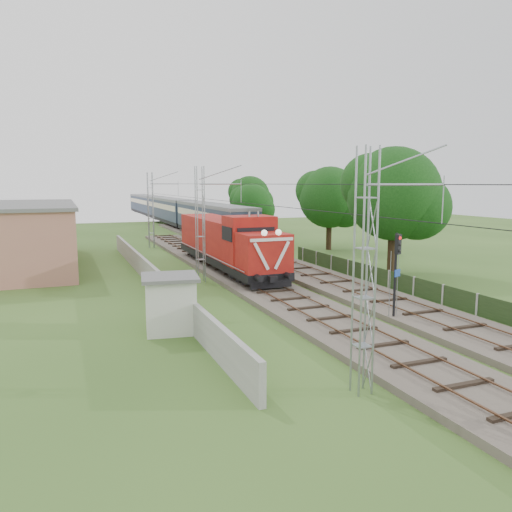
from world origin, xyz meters
name	(u,v)px	position (x,y,z in m)	size (l,w,h in m)	color
ground	(323,321)	(0.00, 0.00, 0.00)	(140.00, 140.00, 0.00)	#375720
track_main	(268,290)	(0.00, 7.00, 0.18)	(4.20, 70.00, 0.45)	#6B6054
track_side	(263,258)	(5.00, 20.00, 0.18)	(4.20, 80.00, 0.45)	#6B6054
catenary	(201,224)	(-2.95, 12.00, 4.05)	(3.31, 70.00, 8.00)	gray
boundary_wall	(151,275)	(-6.50, 12.00, 0.75)	(0.25, 40.00, 1.50)	#9E9E99
station_building	(22,235)	(-15.00, 24.00, 2.63)	(8.40, 20.40, 5.22)	#B0725F
fence	(414,286)	(8.00, 3.00, 0.60)	(0.12, 32.00, 1.20)	black
locomotive	(227,242)	(0.00, 15.30, 2.33)	(3.15, 18.01, 4.57)	black
coach_rake	(170,209)	(5.00, 60.82, 2.68)	(3.27, 72.95, 3.78)	black
signal_post	(397,262)	(3.22, -1.47, 3.06)	(0.46, 0.38, 4.46)	black
relay_hut	(170,303)	(-7.40, 1.16, 1.33)	(2.89, 2.89, 2.64)	silver
tree_a	(395,195)	(11.60, 10.08, 5.99)	(7.40, 7.05, 9.60)	#342115
tree_b	(330,198)	(14.04, 23.92, 5.35)	(6.62, 6.30, 8.58)	#342115
tree_c	(252,204)	(10.38, 36.99, 4.26)	(5.28, 5.03, 6.84)	#342115
tree_d	(250,197)	(13.86, 46.65, 4.94)	(6.11, 5.82, 7.93)	#342115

